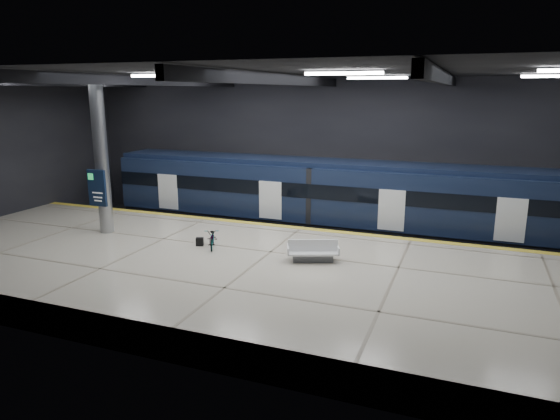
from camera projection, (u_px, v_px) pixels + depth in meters
The scene contains 10 objects.
ground at pixel (280, 270), 20.97m from camera, with size 30.00×30.00×0.00m, color black.
room_shell at pixel (280, 133), 19.64m from camera, with size 30.10×16.10×8.05m.
platform at pixel (256, 278), 18.57m from camera, with size 30.00×11.00×1.10m, color beige.
safety_strip at pixel (301, 228), 23.21m from camera, with size 30.00×0.40×0.01m, color yellow.
rails at pixel (318, 234), 25.94m from camera, with size 30.00×1.52×0.16m.
train at pixel (371, 201), 24.53m from camera, with size 29.40×2.84×3.79m.
bench at pixel (313, 254), 18.64m from camera, with size 2.07×1.45×0.85m.
bicycle at pixel (212, 238), 20.26m from camera, with size 0.55×1.59×0.83m, color #99999E.
pannier_bag at pixel (200, 242), 20.53m from camera, with size 0.30×0.18×0.35m, color black.
info_column at pixel (101, 158), 21.80m from camera, with size 0.90×0.78×6.90m.
Camera 1 is at (7.14, -18.48, 7.31)m, focal length 32.00 mm.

